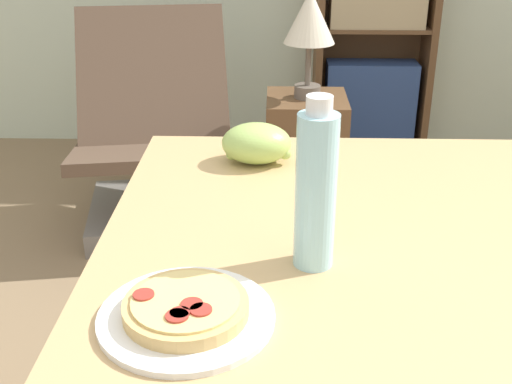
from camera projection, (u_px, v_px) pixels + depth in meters
dining_table at (468, 272)px, 1.19m from camera, size 1.32×0.91×0.78m
pizza_on_plate at (186, 311)px, 0.89m from camera, size 0.25×0.25×0.04m
grape_bunch at (256, 144)px, 1.41m from camera, size 0.15×0.12×0.09m
drink_bottle at (316, 189)px, 0.98m from camera, size 0.06×0.06×0.28m
lounge_chair_near at (156, 159)px, 2.75m from camera, size 0.74×0.85×0.88m
bookshelf at (374, 39)px, 3.38m from camera, size 0.62×0.26×1.37m
side_table at (305, 157)px, 2.82m from camera, size 0.34×0.34×0.54m
table_lamp at (310, 22)px, 2.57m from camera, size 0.21×0.21×0.44m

